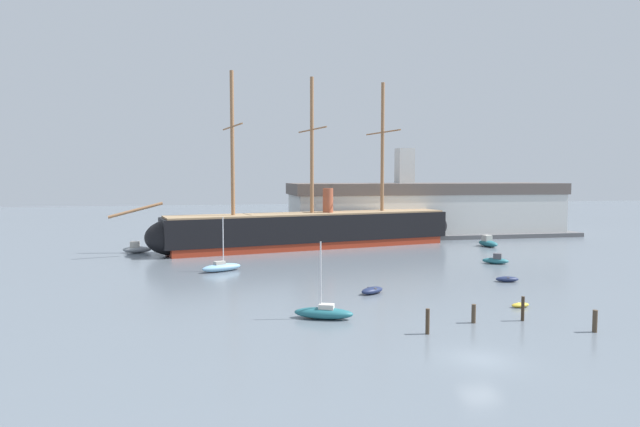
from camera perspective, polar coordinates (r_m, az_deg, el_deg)
ground_plane at (r=37.98m, az=16.67°, el=-14.61°), size 400.00×400.00×0.00m
tall_ship at (r=90.54m, az=-0.86°, el=-1.68°), size 58.47×17.83×28.43m
sailboat_foreground_left at (r=45.99m, az=0.40°, el=-10.44°), size 5.24×3.26×6.56m
dinghy_foreground_right at (r=53.21m, az=20.48°, el=-9.08°), size 1.89×0.99×0.43m
dinghy_near_centre at (r=55.73m, az=5.55°, el=-8.12°), size 3.14×2.62×0.69m
dinghy_mid_right at (r=65.19m, az=19.23°, el=-6.59°), size 2.76×1.64×0.61m
sailboat_alongside_bow at (r=69.28m, az=-10.41°, el=-5.59°), size 5.44×3.66×6.86m
motorboat_alongside_stern at (r=77.91m, az=18.14°, el=-4.71°), size 3.70×3.12×1.46m
motorboat_far_left at (r=89.28m, az=-18.87°, el=-3.56°), size 4.42×2.03×1.82m
motorboat_far_right at (r=96.46m, az=17.38°, el=-2.96°), size 2.50×4.81×1.93m
dinghy_distant_centre at (r=97.76m, az=0.77°, el=-2.94°), size 1.14×2.23×0.51m
mooring_piling_nearest at (r=46.43m, az=15.98°, el=-10.18°), size 0.35×0.35×1.55m
mooring_piling_left_pair at (r=42.44m, az=11.34°, el=-11.16°), size 0.31×0.31×1.95m
mooring_piling_right_pair at (r=47.18m, az=27.14°, el=-10.12°), size 0.36×0.36×1.73m
mooring_piling_midwater at (r=48.30m, az=20.71°, el=-9.42°), size 0.27×0.27×2.05m
dockside_warehouse_right at (r=111.62m, az=11.08°, el=0.44°), size 59.54×18.55×17.63m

